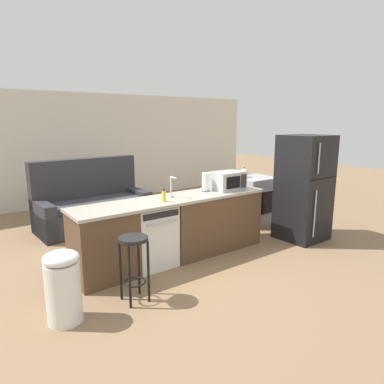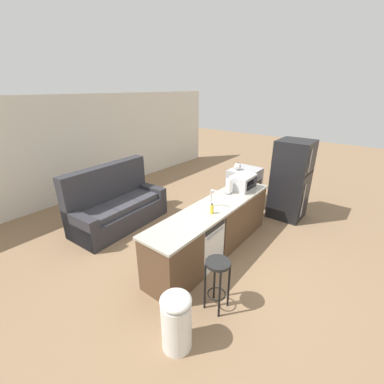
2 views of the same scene
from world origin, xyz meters
The scene contains 14 objects.
ground_plane centered at (0.00, 0.00, 0.00)m, with size 24.00×24.00×0.00m, color #896B4C.
wall_back centered at (0.30, 4.20, 1.30)m, with size 10.00×0.06×2.60m.
kitchen_counter centered at (0.24, 0.00, 0.42)m, with size 2.94×0.66×0.90m.
dishwasher centered at (-0.25, 0.00, 0.42)m, with size 0.58×0.61×0.84m.
stove_range centered at (2.35, 0.55, 0.45)m, with size 0.76×0.68×0.90m.
refrigerator centered at (2.35, -0.55, 0.87)m, with size 0.72×0.73×1.73m.
microwave centered at (1.15, 0.00, 1.04)m, with size 0.50×0.37×0.28m.
sink_faucet centered at (0.12, 0.03, 1.03)m, with size 0.07×0.18×0.30m.
paper_towel_roll centered at (0.78, 0.09, 1.04)m, with size 0.14×0.14×0.28m.
soap_bottle centered at (-0.10, -0.12, 0.97)m, with size 0.06×0.06×0.18m.
kettle centered at (2.18, 0.68, 0.99)m, with size 0.21×0.17×0.19m.
bar_stool centered at (-0.88, -0.74, 0.54)m, with size 0.32×0.32×0.74m.
trash_bin centered at (-1.62, -0.70, 0.38)m, with size 0.35×0.35×0.74m.
couch centered at (-0.27, 2.20, 0.39)m, with size 2.05×1.01×1.27m.
Camera 2 is at (-3.14, -2.10, 2.76)m, focal length 24.00 mm.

